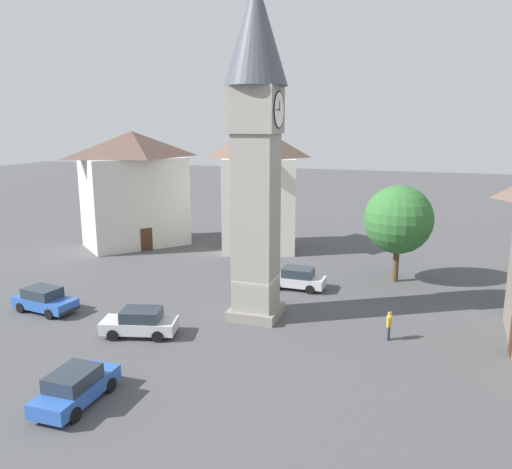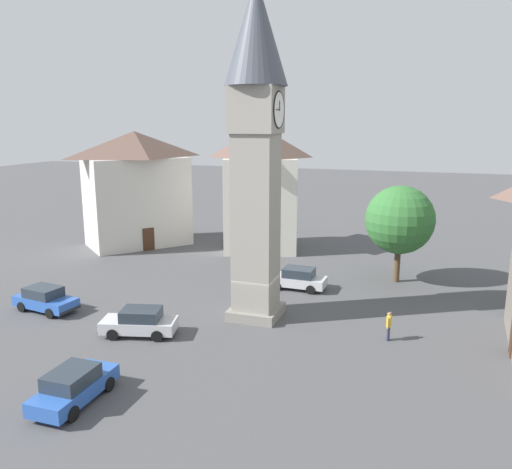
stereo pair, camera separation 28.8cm
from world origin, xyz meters
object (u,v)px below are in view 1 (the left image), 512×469
(clock_tower, at_px, (256,126))
(car_red_corner, at_px, (44,300))
(car_silver_kerb, at_px, (76,387))
(car_white_side, at_px, (296,278))
(car_blue_kerb, at_px, (140,322))
(building_corner_back, at_px, (134,188))
(pedestrian, at_px, (389,322))
(building_terrace_right, at_px, (259,188))
(tree, at_px, (398,220))

(clock_tower, xyz_separation_m, car_red_corner, (3.39, -12.79, -10.61))
(car_silver_kerb, height_order, car_white_side, same)
(car_silver_kerb, bearing_deg, car_blue_kerb, -170.75)
(car_red_corner, bearing_deg, building_corner_back, -167.17)
(car_silver_kerb, xyz_separation_m, pedestrian, (-10.75, 11.98, 0.25))
(car_white_side, xyz_separation_m, building_terrace_right, (-10.35, -6.20, 4.94))
(car_blue_kerb, height_order, pedestrian, pedestrian)
(car_blue_kerb, relative_size, building_corner_back, 0.41)
(car_silver_kerb, bearing_deg, clock_tower, 160.92)
(pedestrian, bearing_deg, building_terrace_right, -142.89)
(car_red_corner, distance_m, pedestrian, 20.85)
(car_white_side, bearing_deg, tree, 121.59)
(building_corner_back, bearing_deg, car_red_corner, 12.83)
(car_silver_kerb, height_order, pedestrian, pedestrian)
(tree, bearing_deg, pedestrian, 1.64)
(car_red_corner, height_order, tree, tree)
(car_blue_kerb, xyz_separation_m, car_white_side, (-10.66, 6.26, 0.00))
(pedestrian, bearing_deg, clock_tower, -97.13)
(car_silver_kerb, relative_size, building_corner_back, 0.38)
(building_corner_back, bearing_deg, car_white_side, 65.50)
(car_red_corner, bearing_deg, car_silver_kerb, 46.24)
(car_blue_kerb, relative_size, tree, 0.62)
(tree, height_order, building_terrace_right, building_terrace_right)
(car_blue_kerb, distance_m, car_white_side, 12.37)
(car_red_corner, relative_size, tree, 0.60)
(building_terrace_right, xyz_separation_m, building_corner_back, (2.23, -11.62, -0.22))
(car_white_side, bearing_deg, building_corner_back, -114.50)
(clock_tower, distance_m, car_silver_kerb, 16.34)
(car_red_corner, bearing_deg, pedestrian, 96.60)
(car_red_corner, distance_m, building_corner_back, 18.49)
(pedestrian, distance_m, building_terrace_right, 22.15)
(tree, bearing_deg, clock_tower, -37.39)
(clock_tower, relative_size, pedestrian, 11.52)
(pedestrian, xyz_separation_m, building_terrace_right, (-17.26, -13.06, 4.69))
(car_red_corner, distance_m, building_terrace_right, 21.67)
(building_corner_back, bearing_deg, tree, 80.47)
(car_silver_kerb, bearing_deg, tree, 151.73)
(car_red_corner, xyz_separation_m, tree, (-13.34, 20.40, 3.90))
(car_white_side, distance_m, tree, 8.62)
(pedestrian, bearing_deg, car_red_corner, -83.40)
(car_red_corner, xyz_separation_m, pedestrian, (-2.40, 20.71, 0.25))
(car_white_side, bearing_deg, car_blue_kerb, -30.41)
(car_white_side, height_order, tree, tree)
(car_silver_kerb, bearing_deg, car_red_corner, -133.76)
(car_red_corner, xyz_separation_m, car_white_side, (-9.31, 13.85, 0.00))
(car_silver_kerb, distance_m, building_terrace_right, 28.47)
(car_silver_kerb, distance_m, building_corner_back, 29.13)
(car_silver_kerb, relative_size, tree, 0.58)
(clock_tower, height_order, car_blue_kerb, clock_tower)
(clock_tower, distance_m, car_white_side, 12.20)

